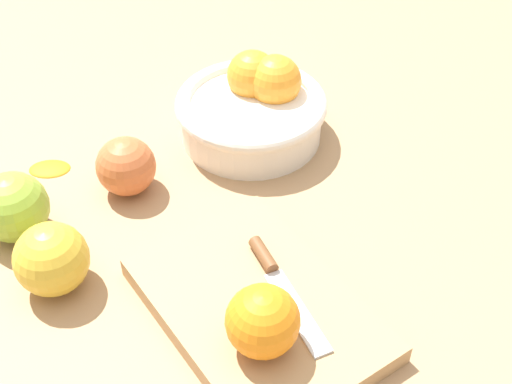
{
  "coord_description": "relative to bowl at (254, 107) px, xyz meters",
  "views": [
    {
      "loc": [
        0.53,
        -0.17,
        0.58
      ],
      "look_at": [
        -0.02,
        0.04,
        0.04
      ],
      "focal_mm": 49.73,
      "sensor_mm": 36.0,
      "label": 1
    }
  ],
  "objects": [
    {
      "name": "apple_front_left",
      "position": [
        0.08,
        -0.31,
        -0.0
      ],
      "size": [
        0.08,
        0.08,
        0.08
      ],
      "primitive_type": "sphere",
      "color": "#8EB738",
      "rests_on": "ground_plane"
    },
    {
      "name": "apple_front_left_2",
      "position": [
        0.05,
        -0.18,
        -0.0
      ],
      "size": [
        0.07,
        0.07,
        0.07
      ],
      "primitive_type": "sphere",
      "color": "#CC6638",
      "rests_on": "ground_plane"
    },
    {
      "name": "orange_on_board",
      "position": [
        0.34,
        -0.12,
        0.02
      ],
      "size": [
        0.07,
        0.07,
        0.07
      ],
      "primitive_type": "sphere",
      "color": "orange",
      "rests_on": "cutting_board"
    },
    {
      "name": "ground_plane",
      "position": [
        0.17,
        -0.1,
        -0.04
      ],
      "size": [
        2.4,
        2.4,
        0.0
      ],
      "primitive_type": "plane",
      "color": "tan"
    },
    {
      "name": "citrus_peel",
      "position": [
        -0.02,
        -0.27,
        -0.04
      ],
      "size": [
        0.05,
        0.06,
        0.01
      ],
      "primitive_type": "ellipsoid",
      "rotation": [
        0.0,
        0.0,
        1.23
      ],
      "color": "orange",
      "rests_on": "ground_plane"
    },
    {
      "name": "bowl",
      "position": [
        0.0,
        0.0,
        0.0
      ],
      "size": [
        0.2,
        0.2,
        0.1
      ],
      "color": "white",
      "rests_on": "ground_plane"
    },
    {
      "name": "cutting_board",
      "position": [
        0.29,
        -0.1,
        -0.03
      ],
      "size": [
        0.29,
        0.23,
        0.02
      ],
      "primitive_type": "cube",
      "rotation": [
        0.0,
        0.0,
        0.24
      ],
      "color": "tan",
      "rests_on": "ground_plane"
    },
    {
      "name": "apple_front_center",
      "position": [
        0.17,
        -0.29,
        -0.0
      ],
      "size": [
        0.08,
        0.08,
        0.08
      ],
      "primitive_type": "sphere",
      "color": "gold",
      "rests_on": "ground_plane"
    },
    {
      "name": "knife",
      "position": [
        0.27,
        -0.08,
        -0.01
      ],
      "size": [
        0.16,
        0.03,
        0.01
      ],
      "color": "silver",
      "rests_on": "cutting_board"
    }
  ]
}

